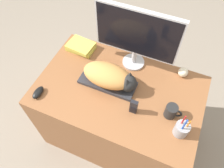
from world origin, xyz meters
The scene contains 11 objects.
ground_plane centered at (0.00, 0.00, 0.00)m, with size 12.00×12.00×0.00m, color gray.
desk centered at (0.00, 0.37, 0.37)m, with size 1.17×0.73×0.74m.
keyboard centered at (-0.09, 0.38, 0.76)m, with size 0.40×0.16×0.02m.
cat centered at (-0.07, 0.38, 0.84)m, with size 0.38×0.19×0.15m.
monitor centered at (0.01, 0.64, 1.03)m, with size 0.58×0.17×0.48m.
computer_mouse centered at (-0.50, 0.11, 0.76)m, with size 0.05×0.11×0.04m.
coffee_mug centered at (0.38, 0.31, 0.79)m, with size 0.11×0.08×0.10m.
pen_cup centered at (0.46, 0.22, 0.80)m, with size 0.09×0.09×0.21m.
baseball centered at (0.38, 0.67, 0.78)m, with size 0.07×0.07×0.07m.
phone centered at (0.15, 0.24, 0.81)m, with size 0.05×0.03×0.12m.
book_stack centered at (-0.43, 0.61, 0.77)m, with size 0.22×0.17×0.06m.
Camera 1 is at (0.29, -0.43, 2.02)m, focal length 35.00 mm.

